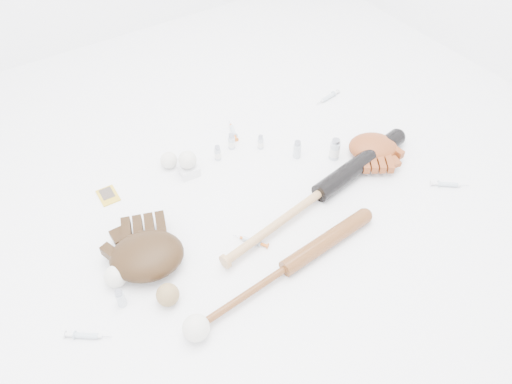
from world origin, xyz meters
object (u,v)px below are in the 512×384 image
pedestal (189,170)px  bat_dark (321,192)px  bat_wood (286,268)px  glove_dark (147,255)px

pedestal → bat_dark: bearing=-48.7°
bat_dark → pedestal: bearing=122.2°
bat_dark → pedestal: 0.53m
bat_wood → pedestal: bat_wood is taller
glove_dark → pedestal: glove_dark is taller
bat_wood → pedestal: size_ratio=10.99×
bat_dark → pedestal: (-0.35, 0.40, -0.02)m
bat_dark → bat_wood: size_ratio=1.28×
bat_dark → pedestal: bat_dark is taller
bat_dark → glove_dark: bearing=164.1°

